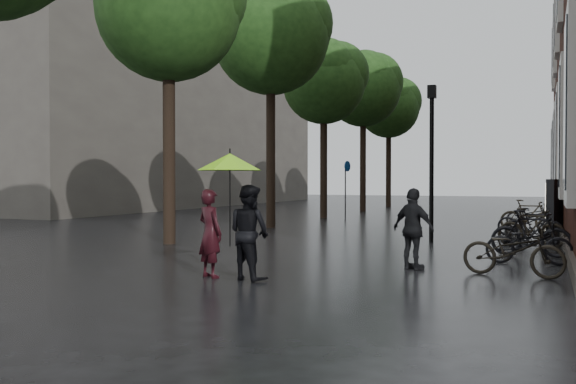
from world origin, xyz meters
The scene contains 11 objects.
ground centered at (0.00, 0.00, 0.00)m, with size 120.00×120.00×0.00m, color black.
bg_building centered at (-22.00, 28.00, 7.00)m, with size 16.00×30.00×14.00m, color #47423D.
street_trees centered at (-3.99, 15.91, 6.34)m, with size 4.33×34.03×8.91m.
person_burgundy centered at (-0.32, 2.61, 0.76)m, with size 0.56×0.36×1.52m, color black.
person_black centered at (0.41, 2.64, 0.80)m, with size 0.78×0.61×1.60m, color black.
lime_umbrella centered at (0.11, 2.53, 1.98)m, with size 1.12×1.12×1.65m.
pedestrian_walking centered at (2.73, 4.88, 0.76)m, with size 0.90×0.37×1.53m, color black.
parked_bicycles centered at (4.61, 10.47, 0.47)m, with size 2.00×12.31×1.04m.
ad_lightbox centered at (5.32, 13.11, 0.86)m, with size 0.26×1.13×1.71m.
lamp_post centered at (2.16, 10.18, 2.57)m, with size 0.22×0.22×4.24m.
cycle_sign centered at (-2.86, 18.56, 1.65)m, with size 0.13×0.46×2.50m.
Camera 1 is at (4.97, -6.51, 1.67)m, focal length 38.00 mm.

